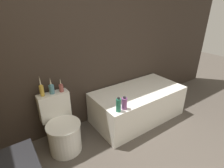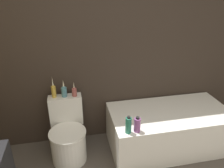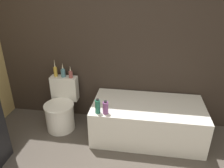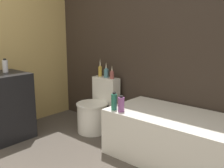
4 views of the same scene
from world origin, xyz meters
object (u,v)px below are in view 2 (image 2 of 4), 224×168
(vase_gold, at_px, (54,90))
(shampoo_bottle_tall, at_px, (128,125))
(vase_bronze, at_px, (74,91))
(toilet, at_px, (68,136))
(bathtub, at_px, (168,128))
(shampoo_bottle_short, at_px, (137,125))
(vase_silver, at_px, (64,91))

(vase_gold, relative_size, shampoo_bottle_tall, 1.34)
(vase_bronze, distance_m, shampoo_bottle_tall, 0.80)
(toilet, distance_m, shampoo_bottle_tall, 0.81)
(bathtub, bearing_deg, shampoo_bottle_short, -150.64)
(bathtub, xyz_separation_m, shampoo_bottle_tall, (-0.63, -0.30, 0.35))
(vase_silver, relative_size, shampoo_bottle_tall, 1.09)
(vase_bronze, bearing_deg, shampoo_bottle_short, -42.18)
(vase_silver, xyz_separation_m, shampoo_bottle_short, (0.75, -0.58, -0.19))
(vase_silver, xyz_separation_m, vase_bronze, (0.12, -0.02, -0.01))
(shampoo_bottle_tall, bearing_deg, vase_bronze, 132.77)
(toilet, bearing_deg, bathtub, -2.78)
(toilet, relative_size, vase_gold, 2.72)
(shampoo_bottle_tall, xyz_separation_m, shampoo_bottle_short, (0.10, 0.00, -0.01))
(shampoo_bottle_short, bearing_deg, bathtub, 29.36)
(shampoo_bottle_tall, bearing_deg, vase_silver, 137.93)
(shampoo_bottle_tall, distance_m, shampoo_bottle_short, 0.10)
(toilet, bearing_deg, shampoo_bottle_tall, -29.48)
(vase_gold, relative_size, shampoo_bottle_short, 1.49)
(bathtub, bearing_deg, vase_gold, 168.53)
(bathtub, relative_size, toilet, 2.07)
(shampoo_bottle_tall, bearing_deg, toilet, 150.52)
(toilet, relative_size, vase_bronze, 3.89)
(toilet, distance_m, vase_silver, 0.56)
(vase_gold, height_order, shampoo_bottle_tall, vase_gold)
(vase_gold, xyz_separation_m, vase_silver, (0.12, -0.00, -0.01))
(vase_silver, bearing_deg, shampoo_bottle_short, -37.94)
(shampoo_bottle_tall, bearing_deg, bathtub, 25.63)
(toilet, bearing_deg, vase_silver, 90.00)
(vase_gold, xyz_separation_m, shampoo_bottle_short, (0.87, -0.59, -0.21))
(toilet, distance_m, vase_bronze, 0.56)
(bathtub, bearing_deg, vase_bronze, 167.11)
(bathtub, relative_size, vase_silver, 6.90)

